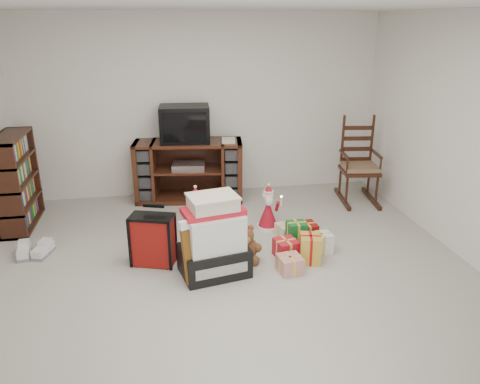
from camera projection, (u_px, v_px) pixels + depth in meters
name	position (u px, v px, depth m)	size (l,w,h in m)	color
room	(228.00, 155.00, 4.19)	(5.01, 5.01, 2.51)	#AEA99F
tv_stand	(189.00, 171.00, 6.48)	(1.52, 0.71, 0.84)	#462314
bookshelf	(17.00, 183.00, 5.61)	(0.31, 0.93, 1.13)	#37160F
rocking_chair	(357.00, 171.00, 6.48)	(0.59, 0.86, 1.21)	#37160F
gift_pile	(214.00, 241.00, 4.57)	(0.73, 0.59, 0.81)	black
red_suitcase	(153.00, 240.00, 4.77)	(0.46, 0.34, 0.64)	maroon
stocking	(195.00, 252.00, 4.39)	(0.31, 0.13, 0.67)	#0C730E
teddy_bear	(245.00, 245.00, 4.87)	(0.27, 0.24, 0.40)	brown
santa_figurine	(268.00, 212.00, 5.63)	(0.27, 0.26, 0.55)	maroon
mrs_claus_figurine	(196.00, 219.00, 5.36)	(0.31, 0.29, 0.63)	maroon
sneaker_pair	(34.00, 251.00, 5.01)	(0.38, 0.33, 0.11)	silver
gift_cluster	(299.00, 242.00, 5.09)	(0.68, 0.99, 0.23)	red
crt_television	(185.00, 124.00, 6.26)	(0.69, 0.52, 0.48)	black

